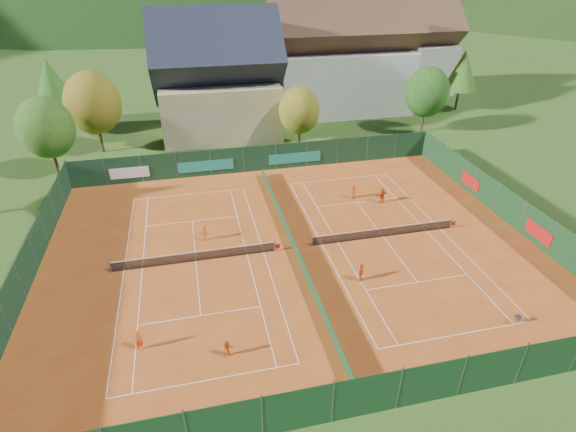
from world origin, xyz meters
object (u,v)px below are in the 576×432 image
Objects in this scene: ball_hopper at (518,318)px; chalet at (218,83)px; player_right_near at (361,272)px; player_left_far at (204,233)px; hotel_block_b at (404,53)px; player_right_far_b at (382,195)px; player_left_near at (139,340)px; hotel_block_a at (341,61)px; player_right_far_a at (353,192)px; player_left_mid at (228,349)px.

chalet is at bearing 110.03° from ball_hopper.
player_left_far is at bearing 89.50° from player_right_near.
player_right_far_b is at bearing -117.29° from hotel_block_b.
player_left_near is (-41.79, -52.58, -5.88)m from hotel_block_b.
hotel_block_b is 55.65m from player_left_far.
hotel_block_a reaches higher than player_left_far.
player_right_far_a is at bearing -121.15° from hotel_block_b.
player_left_near is (-8.79, -38.58, -5.88)m from chalet.
player_right_far_b is (6.43, 11.08, 0.02)m from player_right_near.
player_left_mid is 0.84× the size of player_right_near.
player_left_near is 12.43m from player_left_far.
chalet is 44.99m from ball_hopper.
player_right_far_a is (14.42, 17.72, 0.09)m from player_left_mid.
player_left_far is (-4.10, -27.06, -5.86)m from chalet.
player_left_near reaches higher than ball_hopper.
chalet is 35.85m from hotel_block_b.
player_right_near reaches higher than player_left_mid.
ball_hopper is 0.52× the size of player_left_far.
hotel_block_a is 16.14m from hotel_block_b.
player_right_near is at bearing -18.70° from player_left_near.
player_left_far is 17.67m from player_right_far_b.
player_right_far_b is at bearing 34.88° from player_left_mid.
player_left_mid is 22.84m from player_right_far_a.
player_right_far_a is (-22.15, -36.66, -5.89)m from hotel_block_b.
player_left_near is 0.97× the size of player_left_far.
chalet is 40.00m from player_left_near.
player_left_far is at bearing -9.90° from player_right_far_b.
ball_hopper is at bearing 76.83° from player_right_far_b.
hotel_block_b is 43.31m from player_right_far_b.
player_right_far_b is (-5.68, -30.14, -6.60)m from hotel_block_a.
player_left_near is at bearing -128.48° from hotel_block_b.
player_right_far_b reaches higher than ball_hopper.
hotel_block_a reaches higher than player_right_far_b.
hotel_block_b is 11.83× the size of player_right_far_a.
player_right_near is (-12.10, -41.22, -6.63)m from hotel_block_a.
hotel_block_a is at bearing 17.53° from chalet.
hotel_block_b reaches higher than player_right_far_b.
chalet reaches higher than ball_hopper.
ball_hopper is 24.29m from player_left_near.
player_left_far reaches higher than player_right_near.
player_right_far_a is 2.89m from player_right_far_b.
player_left_mid is at bearing 24.43° from player_right_far_b.
player_left_near is at bearing 138.13° from player_right_near.
player_right_far_b is at bearing -61.10° from chalet.
player_right_far_a is (10.85, -22.66, -5.89)m from chalet.
player_right_far_a is at bearing -50.29° from player_right_far_b.
ball_hopper is 18.90m from player_left_mid.
player_right_near is at bearing -78.92° from chalet.
player_right_near is at bearing -117.94° from hotel_block_b.
player_right_near is at bearing 167.33° from player_left_far.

